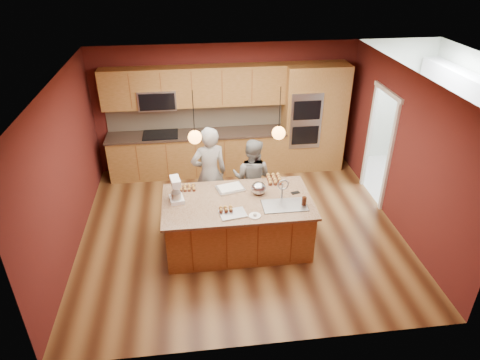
{
  "coord_description": "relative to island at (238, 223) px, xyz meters",
  "views": [
    {
      "loc": [
        -0.77,
        -6.13,
        4.5
      ],
      "look_at": [
        -0.02,
        -0.1,
        1.05
      ],
      "focal_mm": 32.0,
      "sensor_mm": 36.0,
      "label": 1
    }
  ],
  "objects": [
    {
      "name": "wall_front",
      "position": [
        0.09,
        -2.06,
        0.9
      ],
      "size": [
        5.5,
        0.0,
        5.5
      ],
      "primitive_type": "plane",
      "rotation": [
        -1.57,
        0.0,
        0.0
      ],
      "color": "#521A17",
      "rests_on": "ground"
    },
    {
      "name": "stand_mixer",
      "position": [
        -0.97,
        0.13,
        0.6
      ],
      "size": [
        0.26,
        0.32,
        0.4
      ],
      "rotation": [
        0.0,
        0.0,
        0.18
      ],
      "color": "white",
      "rests_on": "island"
    },
    {
      "name": "floor",
      "position": [
        0.09,
        0.44,
        -0.45
      ],
      "size": [
        5.5,
        5.5,
        0.0
      ],
      "primitive_type": "plane",
      "color": "#432412",
      "rests_on": "ground"
    },
    {
      "name": "wall_back",
      "position": [
        0.09,
        2.94,
        0.9
      ],
      "size": [
        5.5,
        0.0,
        5.5
      ],
      "primitive_type": "plane",
      "rotation": [
        1.57,
        0.0,
        0.0
      ],
      "color": "#521A17",
      "rests_on": "ground"
    },
    {
      "name": "mixing_bowl",
      "position": [
        0.35,
        0.17,
        0.53
      ],
      "size": [
        0.25,
        0.25,
        0.21
      ],
      "primitive_type": "ellipsoid",
      "color": "#AEB1B5",
      "rests_on": "island"
    },
    {
      "name": "island",
      "position": [
        0.0,
        0.0,
        0.0
      ],
      "size": [
        2.37,
        1.33,
        1.25
      ],
      "color": "brown",
      "rests_on": "floor"
    },
    {
      "name": "pendant_left",
      "position": [
        -0.63,
        0.0,
        1.56
      ],
      "size": [
        0.2,
        0.2,
        0.8
      ],
      "color": "black",
      "rests_on": "ceiling"
    },
    {
      "name": "cupcakes_left",
      "position": [
        -0.8,
        0.45,
        0.46
      ],
      "size": [
        0.28,
        0.21,
        0.06
      ],
      "primitive_type": null,
      "color": "#B6843B",
      "rests_on": "island"
    },
    {
      "name": "ceiling",
      "position": [
        0.09,
        0.44,
        2.25
      ],
      "size": [
        5.5,
        5.5,
        0.0
      ],
      "primitive_type": "plane",
      "rotation": [
        3.14,
        0.0,
        0.0
      ],
      "color": "white",
      "rests_on": "ground"
    },
    {
      "name": "wall_left",
      "position": [
        -2.66,
        0.44,
        0.9
      ],
      "size": [
        0.0,
        5.0,
        5.0
      ],
      "primitive_type": "plane",
      "rotation": [
        1.57,
        0.0,
        1.57
      ],
      "color": "#521A17",
      "rests_on": "ground"
    },
    {
      "name": "tumbler",
      "position": [
        0.99,
        -0.26,
        0.5
      ],
      "size": [
        0.07,
        0.07,
        0.15
      ],
      "primitive_type": "cylinder",
      "color": "#32160B",
      "rests_on": "island"
    },
    {
      "name": "pendant_right",
      "position": [
        0.6,
        0.0,
        1.56
      ],
      "size": [
        0.2,
        0.2,
        0.8
      ],
      "color": "black",
      "rests_on": "ceiling"
    },
    {
      "name": "washer",
      "position": [
        4.31,
        1.3,
        -0.01
      ],
      "size": [
        0.58,
        0.6,
        0.88
      ],
      "primitive_type": "cube",
      "rotation": [
        0.0,
        0.0,
        0.06
      ],
      "color": "white",
      "rests_on": "floor"
    },
    {
      "name": "cupcakes_right",
      "position": [
        0.68,
        0.55,
        0.46
      ],
      "size": [
        0.26,
        0.35,
        0.08
      ],
      "primitive_type": null,
      "color": "#B6843B",
      "rests_on": "island"
    },
    {
      "name": "person_right",
      "position": [
        0.35,
        0.92,
        0.3
      ],
      "size": [
        0.89,
        0.81,
        1.5
      ],
      "primitive_type": "imported",
      "rotation": [
        0.0,
        0.0,
        2.72
      ],
      "color": "gray",
      "rests_on": "floor"
    },
    {
      "name": "phone",
      "position": [
        0.95,
        0.11,
        0.43
      ],
      "size": [
        0.15,
        0.11,
        0.01
      ],
      "primitive_type": "cube",
      "rotation": [
        0.0,
        0.0,
        0.27
      ],
      "color": "black",
      "rests_on": "island"
    },
    {
      "name": "laundry_room",
      "position": [
        4.44,
        1.64,
        1.5
      ],
      "size": [
        2.6,
        2.7,
        2.7
      ],
      "color": "beige",
      "rests_on": "ground"
    },
    {
      "name": "dryer",
      "position": [
        4.29,
        2.08,
        -0.0
      ],
      "size": [
        0.71,
        0.72,
        0.89
      ],
      "primitive_type": "cube",
      "rotation": [
        0.0,
        0.0,
        0.33
      ],
      "color": "white",
      "rests_on": "floor"
    },
    {
      "name": "wall_right",
      "position": [
        2.84,
        0.44,
        0.9
      ],
      "size": [
        0.0,
        5.0,
        5.0
      ],
      "primitive_type": "plane",
      "rotation": [
        1.57,
        0.0,
        -1.57
      ],
      "color": "#521A17",
      "rests_on": "ground"
    },
    {
      "name": "plate",
      "position": [
        0.19,
        -0.47,
        0.43
      ],
      "size": [
        0.18,
        0.18,
        0.01
      ],
      "primitive_type": "cylinder",
      "color": "white",
      "rests_on": "island"
    },
    {
      "name": "cabinet_run",
      "position": [
        -0.59,
        2.69,
        0.54
      ],
      "size": [
        3.74,
        0.64,
        2.3
      ],
      "color": "brown",
      "rests_on": "floor"
    },
    {
      "name": "sheet_cake",
      "position": [
        -0.09,
        0.36,
        0.45
      ],
      "size": [
        0.51,
        0.42,
        0.05
      ],
      "rotation": [
        0.0,
        0.0,
        0.25
      ],
      "color": "silver",
      "rests_on": "island"
    },
    {
      "name": "cooling_rack",
      "position": [
        -0.13,
        -0.38,
        0.44
      ],
      "size": [
        0.43,
        0.34,
        0.02
      ],
      "primitive_type": "cube",
      "rotation": [
        0.0,
        0.0,
        0.17
      ],
      "color": "#A4A7AB",
      "rests_on": "island"
    },
    {
      "name": "cupcakes_rack",
      "position": [
        -0.23,
        -0.29,
        0.48
      ],
      "size": [
        0.22,
        0.15,
        0.07
      ],
      "primitive_type": null,
      "color": "#B6843B",
      "rests_on": "island"
    },
    {
      "name": "doorway_trim",
      "position": [
        2.82,
        1.24,
        0.6
      ],
      "size": [
        0.08,
        1.11,
        2.2
      ],
      "primitive_type": null,
      "color": "white",
      "rests_on": "wall_right"
    },
    {
      "name": "person_left",
      "position": [
        -0.4,
        0.92,
        0.43
      ],
      "size": [
        0.72,
        0.55,
        1.76
      ],
      "primitive_type": "imported",
      "rotation": [
        0.0,
        0.0,
        3.35
      ],
      "color": "black",
      "rests_on": "floor"
    },
    {
      "name": "oven_column",
      "position": [
        1.93,
        2.64,
        0.7
      ],
      "size": [
        1.3,
        0.62,
        2.3
      ],
      "color": "brown",
      "rests_on": "floor"
    }
  ]
}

